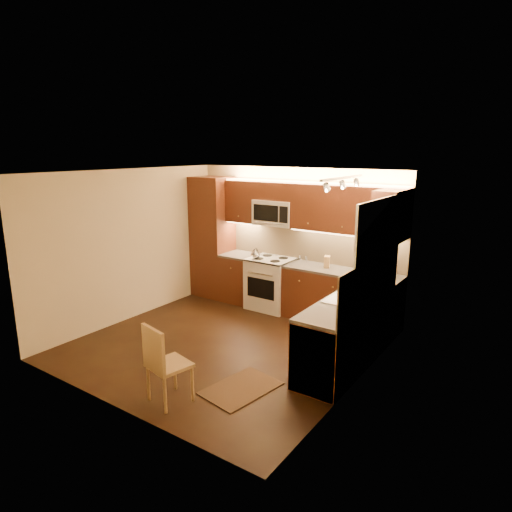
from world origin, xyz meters
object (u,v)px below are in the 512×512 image
Objects in this scene: toaster_oven at (377,268)px; dining_chair at (169,363)px; stove at (271,283)px; microwave at (276,213)px; soap_bottle at (372,289)px; sink at (353,292)px; kettle at (255,253)px; knife_block at (327,262)px.

toaster_oven is 0.43× the size of dining_chair.
stove is 1.27m from microwave.
microwave is at bearing 148.84° from soap_bottle.
sink is 4.54× the size of kettle.
microwave is at bearing 147.79° from sink.
soap_bottle is at bearing -61.13° from knife_block.
stove is at bearing -178.16° from toaster_oven.
stove is at bearing 48.23° from kettle.
toaster_oven is 2.35× the size of soap_bottle.
kettle reaches higher than knife_block.
stove is 2.30× the size of toaster_oven.
microwave reaches higher than soap_bottle.
kettle is at bearing 157.39° from soap_bottle.
knife_block reaches higher than stove.
kettle is at bearing 119.55° from dining_chair.
dining_chair is at bearing -127.78° from soap_bottle.
knife_block is at bearing 96.77° from dining_chair.
toaster_oven reaches higher than dining_chair.
knife_block reaches higher than soap_bottle.
sink is 5.05× the size of soap_bottle.
microwave is 2.03m from toaster_oven.
kettle is (-0.22, -0.31, -0.71)m from microwave.
kettle is at bearing 156.80° from sink.
microwave reaches higher than stove.
kettle reaches higher than dining_chair.
dining_chair is (-0.33, -3.30, -0.53)m from knife_block.
sink is 0.28m from soap_bottle.
toaster_oven is 3.53m from dining_chair.
soap_bottle is (0.27, -0.96, -0.04)m from toaster_oven.
knife_block is at bearing 179.06° from toaster_oven.
dining_chair is at bearing -63.17° from kettle.
soap_bottle is at bearing -22.57° from stove.
kettle is 1.11× the size of soap_bottle.
sink is 4.44× the size of knife_block.
dining_chair reaches higher than stove.
microwave reaches higher than knife_block.
dining_chair is at bearing -116.09° from knife_block.
knife_block is 1.49m from soap_bottle.
kettle reaches higher than stove.
stove is at bearing 151.80° from soap_bottle.
microwave is 4.01× the size of kettle.
knife_block is (1.05, 0.07, 0.54)m from stove.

